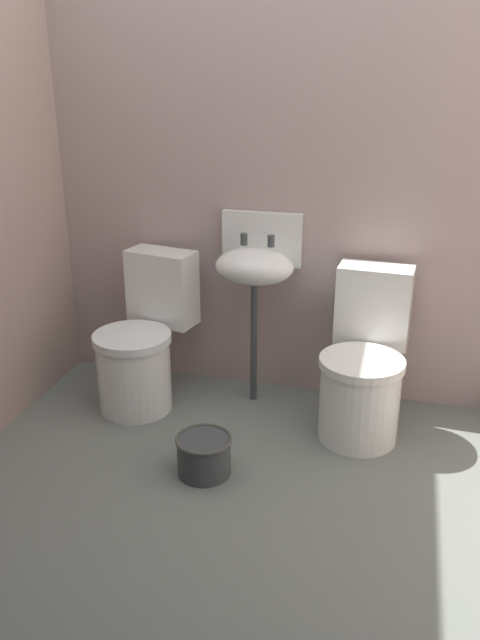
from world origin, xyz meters
TOP-DOWN VIEW (x-y plane):
  - ground_plane at (0.00, 0.00)m, footprint 2.82×2.51m
  - wall_back at (0.00, 1.10)m, footprint 2.82×0.10m
  - toilet_left at (-0.64, 0.70)m, footprint 0.49×0.65m
  - toilet_right at (0.50, 0.70)m, footprint 0.43×0.61m
  - sink at (-0.08, 0.89)m, footprint 0.42×0.35m
  - bucket at (-0.13, 0.14)m, footprint 0.25×0.25m

SIDE VIEW (x-z plane):
  - ground_plane at x=0.00m, z-range -0.08..0.00m
  - bucket at x=-0.13m, z-range 0.00..0.18m
  - toilet_left at x=-0.64m, z-range -0.07..0.71m
  - toilet_right at x=0.50m, z-range -0.07..0.71m
  - sink at x=-0.08m, z-range 0.26..1.25m
  - wall_back at x=0.00m, z-range 0.00..2.41m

